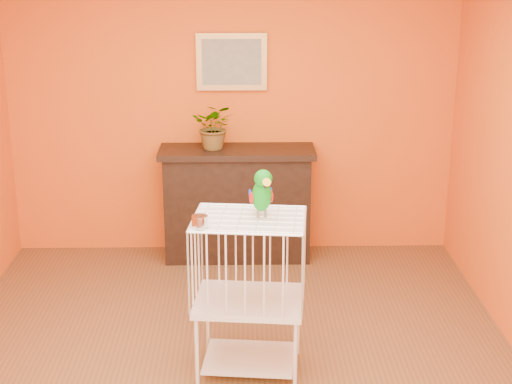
{
  "coord_description": "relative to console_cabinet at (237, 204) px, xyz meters",
  "views": [
    {
      "loc": [
        0.09,
        -4.67,
        2.73
      ],
      "look_at": [
        0.17,
        0.02,
        1.25
      ],
      "focal_mm": 55.0,
      "sensor_mm": 36.0,
      "label": 1
    }
  ],
  "objects": [
    {
      "name": "potted_plant",
      "position": [
        -0.19,
        -0.0,
        0.66
      ],
      "size": [
        0.43,
        0.46,
        0.32
      ],
      "primitive_type": "imported",
      "rotation": [
        0.0,
        0.0,
        -0.16
      ],
      "color": "#26722D",
      "rests_on": "console_cabinet"
    },
    {
      "name": "birdcage",
      "position": [
        0.09,
        -2.01,
        0.05
      ],
      "size": [
        0.75,
        0.61,
        1.08
      ],
      "rotation": [
        0.0,
        0.0,
        -0.1
      ],
      "color": "white",
      "rests_on": "ground"
    },
    {
      "name": "parrot",
      "position": [
        0.17,
        -1.99,
        0.73
      ],
      "size": [
        0.17,
        0.29,
        0.32
      ],
      "rotation": [
        0.0,
        0.0,
        0.24
      ],
      "color": "#59544C",
      "rests_on": "birdcage"
    },
    {
      "name": "framed_picture",
      "position": [
        -0.04,
        0.21,
        1.24
      ],
      "size": [
        0.62,
        0.04,
        0.5
      ],
      "color": "#BF8944",
      "rests_on": "room_shell"
    },
    {
      "name": "ground",
      "position": [
        -0.04,
        -2.01,
        -0.51
      ],
      "size": [
        4.5,
        4.5,
        0.0
      ],
      "primitive_type": "plane",
      "color": "brown",
      "rests_on": "ground"
    },
    {
      "name": "room_shell",
      "position": [
        -0.04,
        -2.01,
        1.07
      ],
      "size": [
        4.5,
        4.5,
        4.5
      ],
      "color": "#EE5516",
      "rests_on": "ground"
    },
    {
      "name": "console_cabinet",
      "position": [
        0.0,
        0.0,
        0.0
      ],
      "size": [
        1.37,
        0.49,
        1.02
      ],
      "color": "black",
      "rests_on": "ground"
    },
    {
      "name": "feed_cup",
      "position": [
        -0.21,
        -2.18,
        0.61
      ],
      "size": [
        0.1,
        0.1,
        0.07
      ],
      "primitive_type": "cylinder",
      "color": "silver",
      "rests_on": "birdcage"
    }
  ]
}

